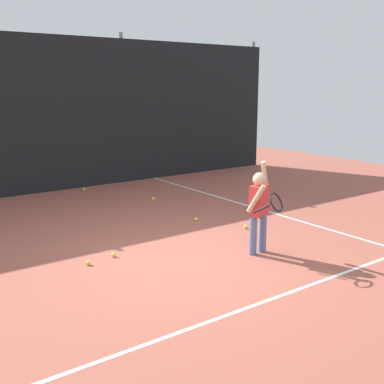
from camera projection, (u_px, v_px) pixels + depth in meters
ground_plane at (174, 261)px, 6.66m from camera, size 20.00×20.00×0.00m
court_line_baseline at (256, 305)px, 5.34m from camera, size 9.00×0.05×0.00m
court_line_sideline at (274, 213)px, 9.16m from camera, size 0.05×9.00×0.00m
back_fence_windscreen at (37, 115)px, 10.59m from camera, size 13.44×0.08×3.52m
fence_post_2 at (123, 109)px, 11.88m from camera, size 0.09×0.09×3.67m
fence_post_3 at (252, 105)px, 14.39m from camera, size 0.09×0.09×3.67m
tennis_player at (260, 206)px, 6.81m from camera, size 0.58×0.73×1.35m
tennis_ball_0 at (246, 227)px, 8.17m from camera, size 0.07×0.07×0.07m
tennis_ball_1 at (196, 219)px, 8.63m from camera, size 0.07×0.07×0.07m
tennis_ball_2 at (114, 255)px, 6.82m from camera, size 0.07×0.07×0.07m
tennis_ball_3 at (261, 228)px, 8.09m from camera, size 0.07×0.07×0.07m
tennis_ball_4 at (88, 263)px, 6.50m from camera, size 0.07×0.07×0.07m
tennis_ball_6 at (84, 189)px, 11.13m from camera, size 0.07×0.07×0.07m
tennis_ball_7 at (153, 199)px, 10.20m from camera, size 0.07×0.07×0.07m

